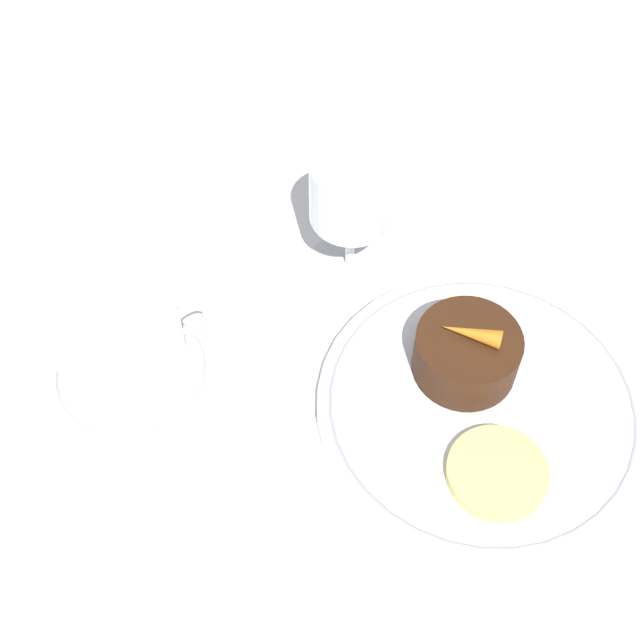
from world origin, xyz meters
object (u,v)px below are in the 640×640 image
dinner_plate (480,407)px  fork (242,474)px  wine_glass (352,198)px  coffee_cup (122,348)px  dessert_cake (467,353)px

dinner_plate → fork: (-0.19, 0.04, -0.01)m
dinner_plate → wine_glass: wine_glass is taller
coffee_cup → wine_glass: wine_glass is taller
dinner_plate → wine_glass: 0.20m
dinner_plate → dessert_cake: (0.01, 0.03, 0.03)m
dessert_cake → wine_glass: bearing=99.5°
fork → dessert_cake: bearing=-0.6°
dessert_cake → coffee_cup: bearing=152.0°
wine_glass → dessert_cake: 0.16m
coffee_cup → wine_glass: size_ratio=1.02×
dinner_plate → dessert_cake: 0.04m
coffee_cup → dessert_cake: (0.24, -0.13, -0.00)m
wine_glass → dessert_cake: bearing=-80.5°
dessert_cake → dinner_plate: bearing=-99.0°
coffee_cup → wine_glass: 0.22m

